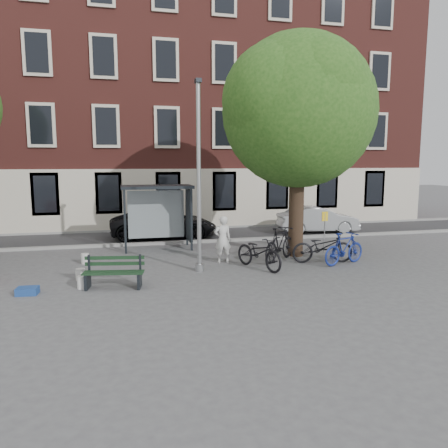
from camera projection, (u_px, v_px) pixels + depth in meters
ground at (200, 271)px, 14.35m from camera, size 90.00×90.00×0.00m
road at (173, 236)px, 21.09m from camera, size 40.00×4.00×0.01m
curb_near at (179, 242)px, 19.15m from camera, size 40.00×0.25×0.12m
curb_far at (169, 229)px, 23.00m from camera, size 40.00×0.25×0.12m
building_row at (159, 103)px, 25.87m from camera, size 30.00×8.00×14.00m
lamppost at (199, 186)px, 13.96m from camera, size 0.28×0.35×6.11m
tree_right at (300, 105)px, 15.82m from camera, size 5.76×5.60×8.20m
bus_shelter at (167, 202)px, 17.89m from camera, size 2.85×1.45×2.62m
painter at (223, 239)px, 15.43m from camera, size 0.63×0.43×1.68m
bench at (114, 274)px, 12.42m from camera, size 1.76×0.83×0.87m
bike_a at (323, 247)px, 15.49m from camera, size 2.27×1.12×1.14m
bike_b at (344, 248)px, 15.21m from camera, size 1.97×1.15×1.14m
bike_c at (259, 252)px, 14.59m from camera, size 1.55×2.29×1.14m
bike_d at (280, 244)px, 15.76m from camera, size 1.96×1.82×1.25m
car_dark at (164, 223)px, 20.57m from camera, size 5.11×2.69×1.37m
car_silver at (318, 220)px, 22.05m from camera, size 4.13×1.77×1.33m
blue_crate at (27, 291)px, 11.81m from camera, size 0.59×0.45×0.20m
bucket_a at (80, 274)px, 13.23m from camera, size 0.35×0.35×0.36m
bucket_b at (82, 282)px, 12.36m from camera, size 0.33×0.33×0.36m
bucket_c at (85, 259)px, 15.38m from camera, size 0.29×0.29×0.36m
notice_sign at (325, 224)px, 17.06m from camera, size 0.28×0.09×1.64m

